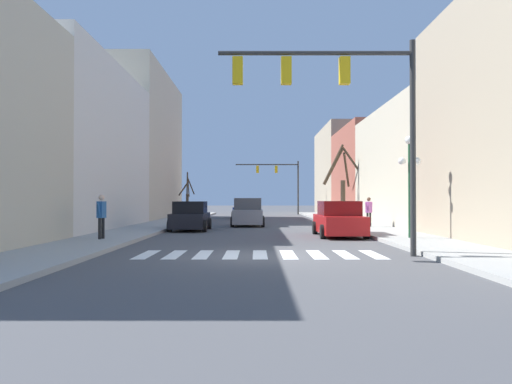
{
  "coord_description": "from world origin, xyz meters",
  "views": [
    {
      "loc": [
        -0.13,
        -15.36,
        1.76
      ],
      "look_at": [
        -0.01,
        19.36,
        2.25
      ],
      "focal_mm": 35.0,
      "sensor_mm": 36.0,
      "label": 1
    }
  ],
  "objects_px": {
    "car_driving_away_lane": "(337,220)",
    "car_parked_right_far": "(189,217)",
    "street_tree_left_far": "(340,182)",
    "pedestrian_crossing_street": "(100,213)",
    "traffic_signal_far": "(278,175)",
    "street_tree_right_near": "(186,196)",
    "car_parked_right_near": "(246,213)",
    "traffic_signal_near": "(341,97)",
    "pedestrian_on_left_sidewalk": "(367,209)",
    "car_driving_toward_lane": "(243,210)",
    "street_lamp_right_corner": "(408,165)"
  },
  "relations": [
    {
      "from": "car_driving_away_lane",
      "to": "car_parked_right_near",
      "type": "bearing_deg",
      "value": 26.16
    },
    {
      "from": "car_parked_right_far",
      "to": "car_parked_right_near",
      "type": "bearing_deg",
      "value": -34.22
    },
    {
      "from": "car_parked_right_far",
      "to": "pedestrian_crossing_street",
      "type": "bearing_deg",
      "value": 161.59
    },
    {
      "from": "traffic_signal_near",
      "to": "street_tree_right_near",
      "type": "relative_size",
      "value": 1.61
    },
    {
      "from": "car_driving_away_lane",
      "to": "pedestrian_crossing_street",
      "type": "bearing_deg",
      "value": 108.23
    },
    {
      "from": "traffic_signal_far",
      "to": "car_parked_right_near",
      "type": "relative_size",
      "value": 1.72
    },
    {
      "from": "car_parked_right_far",
      "to": "car_driving_away_lane",
      "type": "bearing_deg",
      "value": -120.12
    },
    {
      "from": "traffic_signal_near",
      "to": "car_driving_away_lane",
      "type": "relative_size",
      "value": 1.39
    },
    {
      "from": "car_driving_away_lane",
      "to": "car_parked_right_near",
      "type": "height_order",
      "value": "car_parked_right_near"
    },
    {
      "from": "car_driving_away_lane",
      "to": "street_tree_left_far",
      "type": "bearing_deg",
      "value": -10.35
    },
    {
      "from": "car_parked_right_far",
      "to": "pedestrian_on_left_sidewalk",
      "type": "distance_m",
      "value": 10.38
    },
    {
      "from": "car_driving_toward_lane",
      "to": "car_parked_right_far",
      "type": "height_order",
      "value": "car_driving_toward_lane"
    },
    {
      "from": "pedestrian_crossing_street",
      "to": "car_parked_right_near",
      "type": "bearing_deg",
      "value": 162.97
    },
    {
      "from": "car_driving_toward_lane",
      "to": "car_parked_right_near",
      "type": "xyz_separation_m",
      "value": [
        0.55,
        -12.97,
        0.04
      ]
    },
    {
      "from": "traffic_signal_near",
      "to": "pedestrian_on_left_sidewalk",
      "type": "xyz_separation_m",
      "value": [
        3.93,
        13.82,
        -3.76
      ]
    },
    {
      "from": "traffic_signal_far",
      "to": "street_tree_left_far",
      "type": "bearing_deg",
      "value": -77.4
    },
    {
      "from": "car_driving_toward_lane",
      "to": "street_tree_right_near",
      "type": "bearing_deg",
      "value": -98.14
    },
    {
      "from": "car_parked_right_far",
      "to": "street_tree_left_far",
      "type": "height_order",
      "value": "street_tree_left_far"
    },
    {
      "from": "car_driving_away_lane",
      "to": "traffic_signal_near",
      "type": "bearing_deg",
      "value": 171.41
    },
    {
      "from": "car_parked_right_far",
      "to": "street_tree_left_far",
      "type": "bearing_deg",
      "value": -42.93
    },
    {
      "from": "car_driving_away_lane",
      "to": "car_parked_right_far",
      "type": "xyz_separation_m",
      "value": [
        -7.6,
        4.41,
        -0.02
      ]
    },
    {
      "from": "pedestrian_crossing_street",
      "to": "street_tree_right_near",
      "type": "xyz_separation_m",
      "value": [
        -0.13,
        26.13,
        0.8
      ]
    },
    {
      "from": "car_driving_toward_lane",
      "to": "car_driving_away_lane",
      "type": "relative_size",
      "value": 0.91
    },
    {
      "from": "street_lamp_right_corner",
      "to": "street_tree_right_near",
      "type": "distance_m",
      "value": 28.57
    },
    {
      "from": "traffic_signal_near",
      "to": "street_lamp_right_corner",
      "type": "relative_size",
      "value": 1.57
    },
    {
      "from": "car_driving_toward_lane",
      "to": "pedestrian_crossing_street",
      "type": "relative_size",
      "value": 2.44
    },
    {
      "from": "street_tree_left_far",
      "to": "street_tree_right_near",
      "type": "xyz_separation_m",
      "value": [
        -13.17,
        7.13,
        -1.09
      ]
    },
    {
      "from": "car_parked_right_near",
      "to": "street_tree_right_near",
      "type": "distance_m",
      "value": 14.97
    },
    {
      "from": "street_lamp_right_corner",
      "to": "car_parked_right_near",
      "type": "xyz_separation_m",
      "value": [
        -6.95,
        11.78,
        -2.33
      ]
    },
    {
      "from": "car_driving_toward_lane",
      "to": "pedestrian_on_left_sidewalk",
      "type": "distance_m",
      "value": 18.09
    },
    {
      "from": "street_lamp_right_corner",
      "to": "street_tree_left_far",
      "type": "relative_size",
      "value": 0.72
    },
    {
      "from": "street_tree_right_near",
      "to": "traffic_signal_near",
      "type": "bearing_deg",
      "value": -73.66
    },
    {
      "from": "street_lamp_right_corner",
      "to": "street_tree_left_far",
      "type": "distance_m",
      "value": 18.38
    },
    {
      "from": "street_lamp_right_corner",
      "to": "street_tree_left_far",
      "type": "xyz_separation_m",
      "value": [
        0.35,
        18.38,
        -0.07
      ]
    },
    {
      "from": "traffic_signal_far",
      "to": "car_driving_away_lane",
      "type": "distance_m",
      "value": 34.04
    },
    {
      "from": "car_driving_away_lane",
      "to": "car_parked_right_near",
      "type": "xyz_separation_m",
      "value": [
        -4.44,
        9.05,
        0.06
      ]
    },
    {
      "from": "pedestrian_crossing_street",
      "to": "street_tree_left_far",
      "type": "xyz_separation_m",
      "value": [
        13.04,
        19.0,
        1.89
      ]
    },
    {
      "from": "traffic_signal_far",
      "to": "street_lamp_right_corner",
      "type": "bearing_deg",
      "value": -84.2
    },
    {
      "from": "car_driving_away_lane",
      "to": "street_tree_right_near",
      "type": "bearing_deg",
      "value": 24.35
    },
    {
      "from": "street_lamp_right_corner",
      "to": "pedestrian_crossing_street",
      "type": "relative_size",
      "value": 2.38
    },
    {
      "from": "car_parked_right_near",
      "to": "street_tree_left_far",
      "type": "distance_m",
      "value": 10.1
    },
    {
      "from": "car_parked_right_near",
      "to": "pedestrian_crossing_street",
      "type": "height_order",
      "value": "pedestrian_crossing_street"
    },
    {
      "from": "car_parked_right_far",
      "to": "street_tree_left_far",
      "type": "relative_size",
      "value": 0.71
    },
    {
      "from": "street_tree_right_near",
      "to": "car_driving_away_lane",
      "type": "bearing_deg",
      "value": -65.65
    },
    {
      "from": "car_parked_right_near",
      "to": "pedestrian_on_left_sidewalk",
      "type": "xyz_separation_m",
      "value": [
        7.14,
        -3.4,
        0.33
      ]
    },
    {
      "from": "car_parked_right_near",
      "to": "pedestrian_on_left_sidewalk",
      "type": "bearing_deg",
      "value": 64.55
    },
    {
      "from": "car_driving_away_lane",
      "to": "pedestrian_crossing_street",
      "type": "relative_size",
      "value": 2.68
    },
    {
      "from": "traffic_signal_far",
      "to": "street_tree_right_near",
      "type": "bearing_deg",
      "value": -129.51
    },
    {
      "from": "car_parked_right_near",
      "to": "street_tree_right_near",
      "type": "relative_size",
      "value": 1.02
    },
    {
      "from": "car_driving_toward_lane",
      "to": "car_parked_right_far",
      "type": "bearing_deg",
      "value": -8.42
    }
  ]
}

